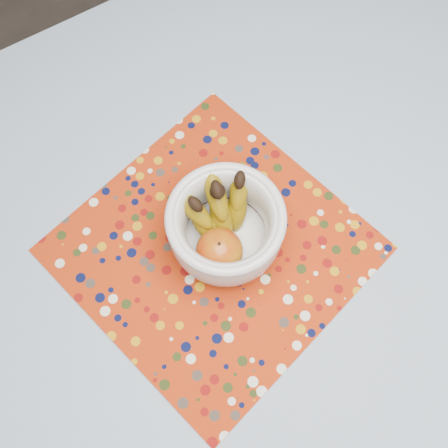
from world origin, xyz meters
name	(u,v)px	position (x,y,z in m)	size (l,w,h in m)	color
table	(267,288)	(0.00, 0.00, 0.67)	(1.20, 1.20, 0.75)	brown
tablecloth	(270,276)	(0.00, 0.00, 0.76)	(1.32, 1.32, 0.01)	#6284A4
placemat	(213,249)	(-0.06, 0.09, 0.76)	(0.44, 0.44, 0.00)	#992508
fruit_bowl	(224,222)	(-0.03, 0.10, 0.83)	(0.20, 0.19, 0.13)	silver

